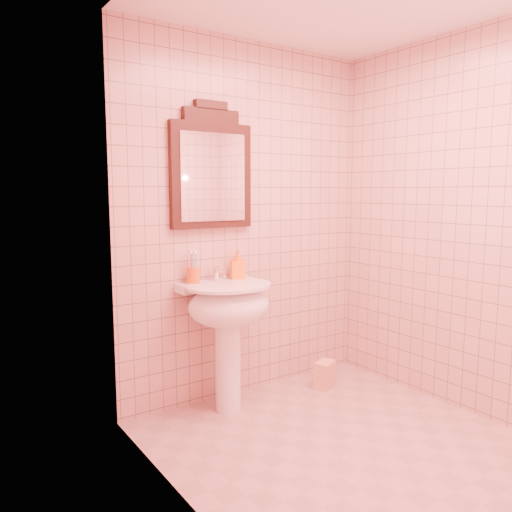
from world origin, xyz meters
TOP-DOWN VIEW (x-y plane):
  - floor at (0.00, 0.00)m, footprint 2.20×2.20m
  - back_wall at (0.00, 1.10)m, footprint 2.00×0.02m
  - pedestal_sink at (-0.31, 0.87)m, footprint 0.58×0.58m
  - faucet at (-0.31, 1.01)m, footprint 0.04×0.16m
  - mirror at (-0.31, 1.07)m, footprint 0.60×0.06m
  - toothbrush_cup at (-0.48, 1.03)m, footprint 0.08×0.08m
  - soap_dispenser at (-0.15, 1.01)m, footprint 0.12×0.12m
  - towel at (0.49, 0.80)m, footprint 0.19×0.17m

SIDE VIEW (x-z plane):
  - floor at x=0.00m, z-range 0.00..0.00m
  - towel at x=0.49m, z-range 0.00..0.20m
  - pedestal_sink at x=-0.31m, z-range 0.23..1.09m
  - toothbrush_cup at x=-0.48m, z-range 0.82..1.02m
  - faucet at x=-0.31m, z-range 0.87..0.97m
  - soap_dispenser at x=-0.15m, z-range 0.86..1.06m
  - back_wall at x=0.00m, z-range 0.00..2.50m
  - mirror at x=-0.31m, z-range 1.19..2.02m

